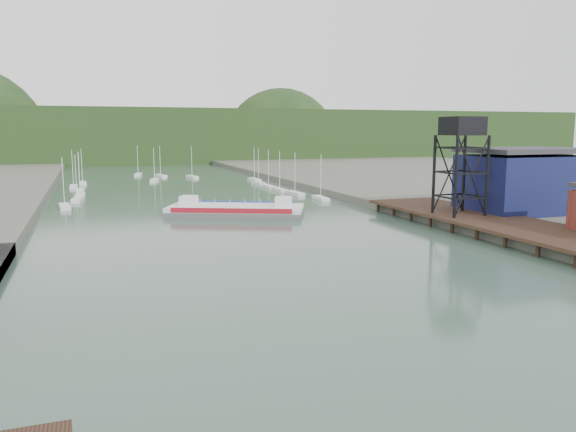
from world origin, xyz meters
TOP-DOWN VIEW (x-y plane):
  - east_pier at (37.00, 45.00)m, footprint 14.00×70.00m
  - lift_tower at (35.00, 58.00)m, footprint 6.50×6.50m
  - blue_shed at (50.00, 60.00)m, footprint 20.50×14.50m
  - marina_sailboats at (0.08, 138.46)m, footprint 57.71×92.65m
  - distant_hills at (-3.98, 301.35)m, footprint 500.00×120.00m
  - chain_ferry at (3.37, 83.00)m, footprint 27.10×19.62m

SIDE VIEW (x-z plane):
  - marina_sailboats at x=0.08m, z-range -0.10..0.80m
  - chain_ferry at x=3.37m, z-range -0.77..2.85m
  - east_pier at x=37.00m, z-range 0.67..3.12m
  - blue_shed at x=50.00m, z-range 1.41..12.71m
  - distant_hills at x=-3.98m, z-range -29.62..50.38m
  - lift_tower at x=35.00m, z-range 7.65..23.65m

